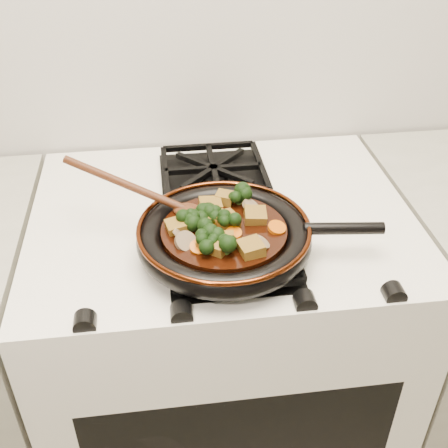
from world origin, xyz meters
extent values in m
cube|color=white|center=(0.00, 1.69, 0.45)|extent=(0.76, 0.60, 0.90)
cylinder|color=black|center=(-0.01, 1.55, 0.93)|extent=(0.28, 0.28, 0.01)
torus|color=black|center=(-0.01, 1.55, 0.94)|extent=(0.31, 0.31, 0.04)
torus|color=#4E1F0B|center=(-0.01, 1.55, 0.96)|extent=(0.31, 0.31, 0.01)
cylinder|color=black|center=(0.20, 1.53, 0.96)|extent=(0.14, 0.04, 0.02)
cylinder|color=black|center=(-0.01, 1.55, 0.95)|extent=(0.22, 0.22, 0.02)
cube|color=brown|center=(-0.02, 1.51, 0.97)|extent=(0.04, 0.04, 0.02)
cube|color=brown|center=(-0.01, 1.57, 0.97)|extent=(0.05, 0.05, 0.03)
cube|color=brown|center=(0.02, 1.48, 0.97)|extent=(0.05, 0.05, 0.03)
cube|color=brown|center=(0.05, 1.57, 0.97)|extent=(0.04, 0.04, 0.03)
cube|color=brown|center=(-0.10, 1.56, 0.97)|extent=(0.04, 0.04, 0.02)
cube|color=brown|center=(-0.03, 1.62, 0.97)|extent=(0.04, 0.04, 0.03)
cube|color=brown|center=(-0.02, 1.58, 0.97)|extent=(0.05, 0.05, 0.02)
cube|color=brown|center=(-0.03, 1.50, 0.97)|extent=(0.07, 0.06, 0.03)
cube|color=brown|center=(0.00, 1.64, 0.97)|extent=(0.04, 0.05, 0.03)
cylinder|color=#C95405|center=(-0.06, 1.50, 0.96)|extent=(0.03, 0.03, 0.02)
cylinder|color=#C95405|center=(-0.05, 1.56, 0.96)|extent=(0.03, 0.03, 0.02)
cylinder|color=#C95405|center=(0.00, 1.53, 0.96)|extent=(0.03, 0.03, 0.01)
cylinder|color=#C95405|center=(0.01, 1.64, 0.96)|extent=(0.03, 0.03, 0.02)
cylinder|color=#C95405|center=(0.08, 1.54, 0.96)|extent=(0.03, 0.03, 0.02)
cylinder|color=#7C6547|center=(0.04, 1.50, 0.97)|extent=(0.03, 0.03, 0.02)
cylinder|color=#7C6547|center=(-0.09, 1.54, 0.97)|extent=(0.04, 0.04, 0.03)
cylinder|color=#7C6547|center=(-0.08, 1.52, 0.97)|extent=(0.05, 0.05, 0.03)
cylinder|color=#7C6547|center=(0.04, 1.61, 0.97)|extent=(0.04, 0.04, 0.03)
ellipsoid|color=#45200E|center=(-0.07, 1.61, 0.96)|extent=(0.07, 0.06, 0.02)
cylinder|color=#45200E|center=(-0.18, 1.66, 1.00)|extent=(0.02, 0.02, 0.25)
camera|label=1|loc=(-0.12, 0.77, 1.53)|focal=45.00mm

